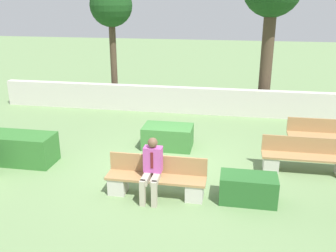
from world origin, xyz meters
The scene contains 10 objects.
ground_plane centered at (0.00, 0.00, 0.00)m, with size 60.00×60.00×0.00m, color #6B8956.
perimeter_wall centered at (0.00, 4.68, 0.47)m, with size 14.07×0.30×0.95m.
bench_front centered at (0.13, -1.41, 0.33)m, with size 2.11×0.48×0.83m.
bench_left_side centered at (4.21, 1.88, 0.32)m, with size 2.07×0.48×0.83m.
bench_right_side centered at (3.47, 0.30, 0.33)m, with size 2.15×0.49×0.83m.
person_seated_man centered at (0.07, -1.55, 0.71)m, with size 0.38×0.64×1.31m.
hedge_block_near_left centered at (-3.74, -0.40, 0.38)m, with size 2.02×0.81×0.76m.
hedge_block_mid_left centered at (2.04, -1.34, 0.29)m, with size 1.16×0.61×0.58m.
hedge_block_far_left centered at (-0.11, 1.27, 0.31)m, with size 1.36×0.85×0.63m.
tree_leftmost centered at (-2.95, 5.36, 3.64)m, with size 1.56×1.56×4.52m.
Camera 1 is at (1.64, -8.36, 3.99)m, focal length 40.00 mm.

